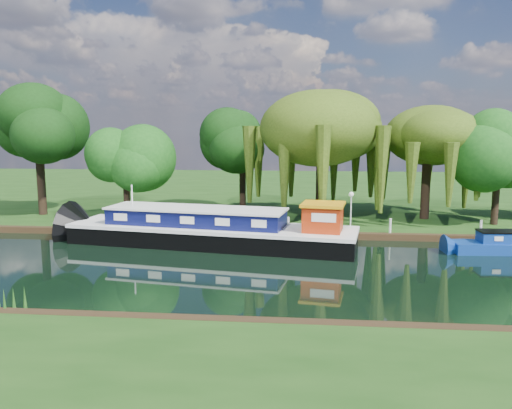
# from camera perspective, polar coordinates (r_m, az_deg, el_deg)

# --- Properties ---
(ground) EXTENTS (120.00, 120.00, 0.00)m
(ground) POSITION_cam_1_polar(r_m,az_deg,el_deg) (27.19, 11.66, -7.62)
(ground) COLOR black
(far_bank) EXTENTS (120.00, 52.00, 0.45)m
(far_bank) POSITION_cam_1_polar(r_m,az_deg,el_deg) (60.47, 8.25, 1.58)
(far_bank) COLOR #16380F
(far_bank) RESTS_ON ground
(dutch_barge) EXTENTS (19.26, 7.11, 3.97)m
(dutch_barge) POSITION_cam_1_polar(r_m,az_deg,el_deg) (32.69, -4.89, -2.95)
(dutch_barge) COLOR black
(dutch_barge) RESTS_ON ground
(red_dinghy) EXTENTS (3.39, 2.86, 0.60)m
(red_dinghy) POSITION_cam_1_polar(r_m,az_deg,el_deg) (34.38, -9.69, -4.15)
(red_dinghy) COLOR #9F290B
(red_dinghy) RESTS_ON ground
(willow_left) EXTENTS (8.02, 8.02, 9.61)m
(willow_left) POSITION_cam_1_polar(r_m,az_deg,el_deg) (39.20, 7.48, 8.40)
(willow_left) COLOR black
(willow_left) RESTS_ON far_bank
(willow_right) EXTENTS (6.64, 6.64, 8.09)m
(willow_right) POSITION_cam_1_polar(r_m,az_deg,el_deg) (41.52, 19.04, 6.52)
(willow_right) COLOR black
(willow_right) RESTS_ON far_bank
(tree_far_left) EXTENTS (4.45, 4.45, 7.17)m
(tree_far_left) POSITION_cam_1_polar(r_m,az_deg,el_deg) (39.32, -14.71, 5.19)
(tree_far_left) COLOR black
(tree_far_left) RESTS_ON far_bank
(tree_far_back) EXTENTS (5.77, 5.77, 9.70)m
(tree_far_back) POSITION_cam_1_polar(r_m,az_deg,el_deg) (44.98, -23.65, 7.49)
(tree_far_back) COLOR black
(tree_far_back) RESTS_ON far_bank
(tree_far_mid) EXTENTS (4.98, 4.98, 8.15)m
(tree_far_mid) POSITION_cam_1_polar(r_m,az_deg,el_deg) (44.01, -1.56, 6.71)
(tree_far_mid) COLOR black
(tree_far_mid) RESTS_ON far_bank
(tree_far_right) EXTENTS (4.48, 4.48, 7.33)m
(tree_far_right) POSITION_cam_1_polar(r_m,az_deg,el_deg) (40.95, 25.99, 4.92)
(tree_far_right) COLOR black
(tree_far_right) RESTS_ON far_bank
(lamppost) EXTENTS (0.36, 0.36, 2.56)m
(lamppost) POSITION_cam_1_polar(r_m,az_deg,el_deg) (36.98, 10.82, 0.53)
(lamppost) COLOR silver
(lamppost) RESTS_ON far_bank
(mooring_posts) EXTENTS (19.16, 0.16, 1.00)m
(mooring_posts) POSITION_cam_1_polar(r_m,az_deg,el_deg) (35.07, 9.44, -2.31)
(mooring_posts) COLOR silver
(mooring_posts) RESTS_ON far_bank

